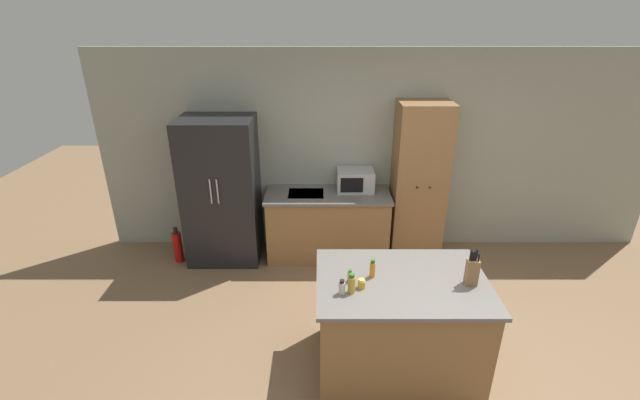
% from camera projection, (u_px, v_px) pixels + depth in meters
% --- Properties ---
extents(ground_plane, '(14.00, 14.00, 0.00)m').
position_uv_depth(ground_plane, '(404.00, 367.00, 3.91)').
color(ground_plane, '#846647').
extents(wall_back, '(7.20, 0.06, 2.60)m').
position_uv_depth(wall_back, '(379.00, 153.00, 5.51)').
color(wall_back, '#9EA393').
rests_on(wall_back, ground_plane).
extents(refrigerator, '(0.89, 0.71, 1.84)m').
position_uv_depth(refrigerator, '(221.00, 191.00, 5.32)').
color(refrigerator, black).
rests_on(refrigerator, ground_plane).
extents(back_counter, '(1.57, 0.66, 0.88)m').
position_uv_depth(back_counter, '(327.00, 224.00, 5.55)').
color(back_counter, olive).
rests_on(back_counter, ground_plane).
extents(pantry_cabinet, '(0.64, 0.54, 2.01)m').
position_uv_depth(pantry_cabinet, '(418.00, 182.00, 5.37)').
color(pantry_cabinet, olive).
rests_on(pantry_cabinet, ground_plane).
extents(kitchen_island, '(1.43, 0.99, 0.94)m').
position_uv_depth(kitchen_island, '(398.00, 324.00, 3.74)').
color(kitchen_island, olive).
rests_on(kitchen_island, ground_plane).
extents(microwave, '(0.46, 0.36, 0.27)m').
position_uv_depth(microwave, '(355.00, 180.00, 5.42)').
color(microwave, '#B2B5B7').
rests_on(microwave, back_counter).
extents(knife_block, '(0.10, 0.07, 0.33)m').
position_uv_depth(knife_block, '(472.00, 271.00, 3.45)').
color(knife_block, olive).
rests_on(knife_block, kitchen_island).
extents(spice_bottle_tall_dark, '(0.05, 0.05, 0.16)m').
position_uv_depth(spice_bottle_tall_dark, '(372.00, 269.00, 3.56)').
color(spice_bottle_tall_dark, orange).
rests_on(spice_bottle_tall_dark, kitchen_island).
extents(spice_bottle_short_red, '(0.06, 0.06, 0.17)m').
position_uv_depth(spice_bottle_short_red, '(351.00, 284.00, 3.36)').
color(spice_bottle_short_red, gold).
rests_on(spice_bottle_short_red, kitchen_island).
extents(spice_bottle_amber_oil, '(0.04, 0.04, 0.11)m').
position_uv_depth(spice_bottle_amber_oil, '(349.00, 276.00, 3.51)').
color(spice_bottle_amber_oil, gold).
rests_on(spice_bottle_amber_oil, kitchen_island).
extents(spice_bottle_green_herb, '(0.06, 0.06, 0.08)m').
position_uv_depth(spice_bottle_green_herb, '(361.00, 284.00, 3.43)').
color(spice_bottle_green_herb, gold).
rests_on(spice_bottle_green_herb, kitchen_island).
extents(spice_bottle_pale_salt, '(0.05, 0.05, 0.13)m').
position_uv_depth(spice_bottle_pale_salt, '(341.00, 287.00, 3.35)').
color(spice_bottle_pale_salt, beige).
rests_on(spice_bottle_pale_salt, kitchen_island).
extents(fire_extinguisher, '(0.11, 0.11, 0.48)m').
position_uv_depth(fire_extinguisher, '(177.00, 247.00, 5.48)').
color(fire_extinguisher, red).
rests_on(fire_extinguisher, ground_plane).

